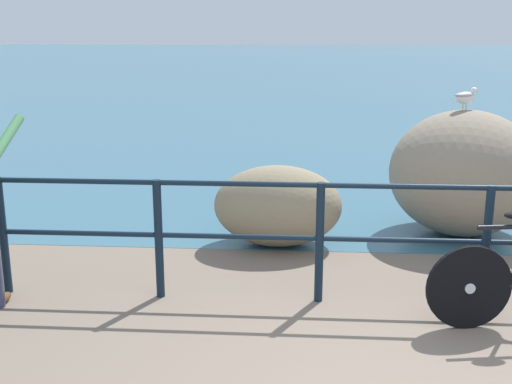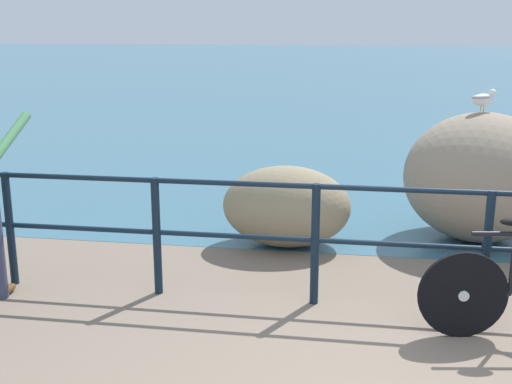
{
  "view_description": "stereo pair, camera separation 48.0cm",
  "coord_description": "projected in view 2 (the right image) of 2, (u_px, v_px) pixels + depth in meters",
  "views": [
    {
      "loc": [
        -0.84,
        -3.38,
        2.21
      ],
      "look_at": [
        -1.22,
        2.02,
        0.83
      ],
      "focal_mm": 44.86,
      "sensor_mm": 36.0,
      "label": 1
    },
    {
      "loc": [
        -0.37,
        -3.32,
        2.21
      ],
      "look_at": [
        -1.22,
        2.02,
        0.83
      ],
      "focal_mm": 44.86,
      "sensor_mm": 36.0,
      "label": 2
    }
  ],
  "objects": [
    {
      "name": "promenade_railing",
      "position": [
        400.0,
        234.0,
        5.07
      ],
      "size": [
        9.44,
        0.07,
        1.02
      ],
      "color": "black",
      "rests_on": "ground_plane"
    },
    {
      "name": "sea_surface",
      "position": [
        365.0,
        59.0,
        49.46
      ],
      "size": [
        120.0,
        90.0,
        0.01
      ],
      "primitive_type": "cube",
      "color": "#38667A",
      "rests_on": "ground_plane"
    },
    {
      "name": "breakwater_boulder_main",
      "position": [
        481.0,
        177.0,
        6.78
      ],
      "size": [
        1.61,
        1.51,
        1.38
      ],
      "color": "gray",
      "rests_on": "ground"
    },
    {
      "name": "breakwater_boulder_left",
      "position": [
        286.0,
        206.0,
        6.65
      ],
      "size": [
        1.34,
        0.92,
        0.85
      ],
      "color": "gray",
      "rests_on": "ground"
    },
    {
      "name": "seagull",
      "position": [
        483.0,
        99.0,
        6.62
      ],
      "size": [
        0.32,
        0.24,
        0.23
      ],
      "rotation": [
        0.0,
        0.0,
        0.56
      ],
      "color": "gold",
      "rests_on": "breakwater_boulder_main"
    },
    {
      "name": "ground_plane",
      "position": [
        369.0,
        95.0,
        22.82
      ],
      "size": [
        120.0,
        120.0,
        0.1
      ],
      "primitive_type": "cube",
      "color": "#756656"
    }
  ]
}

